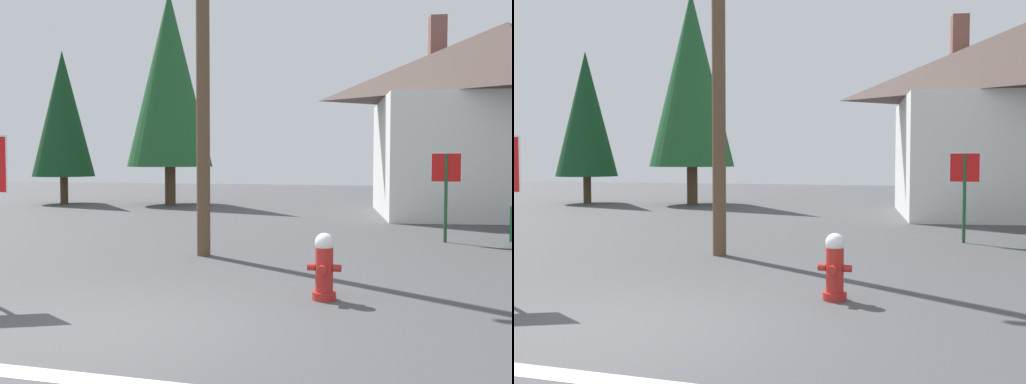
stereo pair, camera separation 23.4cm
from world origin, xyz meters
TOP-DOWN VIEW (x-y plane):
  - ground_plane at (0.00, 0.00)m, footprint 80.00×80.00m
  - lane_stop_bar at (0.82, -1.70)m, footprint 3.47×0.31m
  - fire_hydrant at (2.03, 1.93)m, footprint 0.48×0.41m
  - utility_pole at (-1.00, 5.19)m, footprint 1.60×0.28m
  - stop_sign_far at (3.94, 8.57)m, footprint 0.71×0.13m
  - house at (6.23, 16.40)m, footprint 10.30×8.33m
  - pine_tree_tall_left at (-12.22, 17.31)m, footprint 2.76×2.76m
  - pine_tree_mid_left at (-7.33, 18.03)m, footprint 3.76×3.76m

SIDE VIEW (x-z plane):
  - ground_plane at x=0.00m, z-range -0.10..0.00m
  - lane_stop_bar at x=0.82m, z-range 0.00..0.01m
  - fire_hydrant at x=2.03m, z-range -0.01..0.95m
  - stop_sign_far at x=3.94m, z-range 0.46..2.62m
  - house at x=6.23m, z-range -0.14..7.24m
  - pine_tree_tall_left at x=-12.22m, z-range 0.61..7.50m
  - utility_pole at x=-1.00m, z-range 0.18..9.26m
  - pine_tree_mid_left at x=-7.33m, z-range 0.83..10.22m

